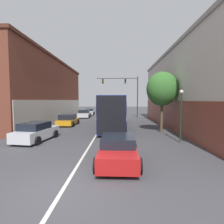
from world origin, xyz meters
name	(u,v)px	position (x,y,z in m)	size (l,w,h in m)	color
ground_plane	(63,189)	(0.00, 0.00, 0.00)	(160.00, 160.00, 0.00)	#424247
lane_center_line	(102,126)	(0.00, 14.84, 0.00)	(0.14, 41.68, 0.01)	silver
building_left_brick	(28,90)	(-11.23, 19.61, 4.56)	(9.93, 24.28, 8.87)	brown
building_right_storefront	(200,88)	(10.87, 13.72, 4.42)	(7.09, 26.35, 8.61)	beige
bus	(113,110)	(1.32, 14.39, 1.96)	(2.87, 12.64, 3.50)	navy
hatchback_foreground	(118,150)	(1.91, 2.60, 0.64)	(2.06, 3.84, 1.31)	red
parked_car_left_near	(68,120)	(-4.22, 15.35, 0.64)	(2.15, 3.99, 1.35)	orange
parked_car_left_mid	(84,114)	(-4.03, 25.10, 0.68)	(2.35, 4.59, 1.43)	silver
parked_car_left_far	(36,132)	(-4.31, 7.15, 0.68)	(2.40, 4.24, 1.43)	silver
parked_car_left_distant	(89,112)	(-4.00, 30.55, 0.66)	(2.20, 4.19, 1.37)	silver
traffic_signal_gantry	(126,88)	(3.43, 25.67, 5.21)	(7.41, 0.36, 7.30)	#333338
street_lamp	(181,115)	(6.45, 6.87, 2.05)	(0.28, 0.28, 3.82)	#233323
street_tree_near	(162,89)	(6.11, 11.00, 4.14)	(2.94, 2.65, 5.78)	brown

